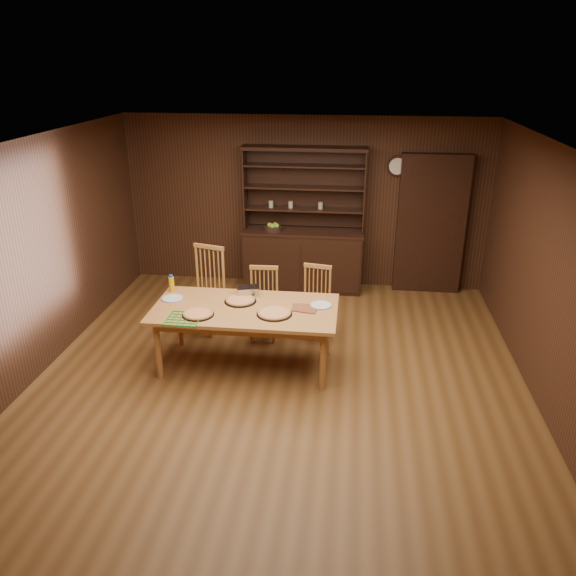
# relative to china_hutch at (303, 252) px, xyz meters

# --- Properties ---
(floor) EXTENTS (6.00, 6.00, 0.00)m
(floor) POSITION_rel_china_hutch_xyz_m (0.00, -2.75, -0.60)
(floor) COLOR brown
(floor) RESTS_ON ground
(room_shell) EXTENTS (6.00, 6.00, 6.00)m
(room_shell) POSITION_rel_china_hutch_xyz_m (0.00, -2.75, 0.98)
(room_shell) COLOR silver
(room_shell) RESTS_ON floor
(china_hutch) EXTENTS (1.84, 0.52, 2.17)m
(china_hutch) POSITION_rel_china_hutch_xyz_m (0.00, 0.00, 0.00)
(china_hutch) COLOR black
(china_hutch) RESTS_ON floor
(doorway) EXTENTS (1.00, 0.18, 2.10)m
(doorway) POSITION_rel_china_hutch_xyz_m (1.90, 0.15, 0.45)
(doorway) COLOR black
(doorway) RESTS_ON floor
(wall_clock) EXTENTS (0.30, 0.05, 0.30)m
(wall_clock) POSITION_rel_china_hutch_xyz_m (1.35, 0.20, 1.30)
(wall_clock) COLOR black
(wall_clock) RESTS_ON room_shell
(dining_table) EXTENTS (2.09, 1.05, 0.75)m
(dining_table) POSITION_rel_china_hutch_xyz_m (-0.43, -2.47, 0.08)
(dining_table) COLOR #BF7342
(dining_table) RESTS_ON floor
(chair_left) EXTENTS (0.57, 0.55, 1.13)m
(chair_left) POSITION_rel_china_hutch_xyz_m (-1.12, -1.53, 0.01)
(chair_left) COLOR #B97A3F
(chair_left) RESTS_ON floor
(chair_center) EXTENTS (0.40, 0.38, 0.94)m
(chair_center) POSITION_rel_china_hutch_xyz_m (-0.34, -1.68, -0.10)
(chair_center) COLOR #B97A3F
(chair_center) RESTS_ON floor
(chair_right) EXTENTS (0.44, 0.43, 0.94)m
(chair_right) POSITION_rel_china_hutch_xyz_m (0.31, -1.56, -0.10)
(chair_right) COLOR #B97A3F
(chair_right) RESTS_ON floor
(pizza_left) EXTENTS (0.35, 0.35, 0.04)m
(pizza_left) POSITION_rel_china_hutch_xyz_m (-0.90, -2.73, 0.17)
(pizza_left) COLOR black
(pizza_left) RESTS_ON dining_table
(pizza_right) EXTENTS (0.40, 0.40, 0.04)m
(pizza_right) POSITION_rel_china_hutch_xyz_m (-0.07, -2.61, 0.17)
(pizza_right) COLOR black
(pizza_right) RESTS_ON dining_table
(pizza_center) EXTENTS (0.37, 0.37, 0.04)m
(pizza_center) POSITION_rel_china_hutch_xyz_m (-0.51, -2.31, 0.17)
(pizza_center) COLOR black
(pizza_center) RESTS_ON dining_table
(cooling_rack) EXTENTS (0.37, 0.37, 0.02)m
(cooling_rack) POSITION_rel_china_hutch_xyz_m (-1.03, -2.85, 0.16)
(cooling_rack) COLOR #0B9626
(cooling_rack) RESTS_ON dining_table
(plate_left) EXTENTS (0.26, 0.26, 0.02)m
(plate_left) POSITION_rel_china_hutch_xyz_m (-1.32, -2.34, 0.16)
(plate_left) COLOR silver
(plate_left) RESTS_ON dining_table
(plate_right) EXTENTS (0.26, 0.26, 0.02)m
(plate_right) POSITION_rel_china_hutch_xyz_m (0.42, -2.32, 0.16)
(plate_right) COLOR silver
(plate_right) RESTS_ON dining_table
(foil_dish) EXTENTS (0.29, 0.24, 0.10)m
(foil_dish) POSITION_rel_china_hutch_xyz_m (-0.47, -2.10, 0.20)
(foil_dish) COLOR silver
(foil_dish) RESTS_ON dining_table
(juice_bottle) EXTENTS (0.07, 0.07, 0.21)m
(juice_bottle) POSITION_rel_china_hutch_xyz_m (-1.40, -2.10, 0.25)
(juice_bottle) COLOR #E3A90B
(juice_bottle) RESTS_ON dining_table
(pot_holder_a) EXTENTS (0.21, 0.21, 0.01)m
(pot_holder_a) POSITION_rel_china_hutch_xyz_m (0.29, -2.45, 0.16)
(pot_holder_a) COLOR red
(pot_holder_a) RESTS_ON dining_table
(pot_holder_b) EXTENTS (0.20, 0.20, 0.02)m
(pot_holder_b) POSITION_rel_china_hutch_xyz_m (0.21, -2.41, 0.16)
(pot_holder_b) COLOR red
(pot_holder_b) RESTS_ON dining_table
(fruit_bowl) EXTENTS (0.27, 0.27, 0.12)m
(fruit_bowl) POSITION_rel_china_hutch_xyz_m (-0.45, -0.07, 0.39)
(fruit_bowl) COLOR black
(fruit_bowl) RESTS_ON china_hutch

